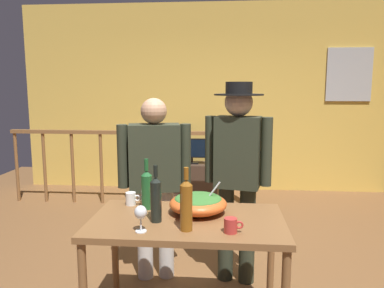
# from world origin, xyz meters

# --- Properties ---
(ground_plane) EXTENTS (8.23, 8.23, 0.00)m
(ground_plane) POSITION_xyz_m (0.00, 0.00, 0.00)
(ground_plane) COLOR brown
(back_wall) EXTENTS (6.33, 0.10, 2.89)m
(back_wall) POSITION_xyz_m (0.00, 2.83, 1.45)
(back_wall) COLOR gold
(back_wall) RESTS_ON ground_plane
(framed_picture) EXTENTS (0.66, 0.03, 0.79)m
(framed_picture) POSITION_xyz_m (1.87, 2.77, 1.81)
(framed_picture) COLOR #A7AAAD
(stair_railing) EXTENTS (3.38, 0.10, 1.08)m
(stair_railing) POSITION_xyz_m (-0.82, 1.89, 0.66)
(stair_railing) COLOR brown
(stair_railing) RESTS_ON ground_plane
(tv_console) EXTENTS (0.90, 0.40, 0.47)m
(tv_console) POSITION_xyz_m (-0.46, 2.48, 0.23)
(tv_console) COLOR #38281E
(tv_console) RESTS_ON ground_plane
(flat_screen_tv) EXTENTS (0.47, 0.12, 0.39)m
(flat_screen_tv) POSITION_xyz_m (-0.46, 2.45, 0.70)
(flat_screen_tv) COLOR black
(flat_screen_tv) RESTS_ON tv_console
(serving_table) EXTENTS (1.24, 0.72, 0.79)m
(serving_table) POSITION_xyz_m (-0.21, -0.82, 0.70)
(serving_table) COLOR brown
(serving_table) RESTS_ON ground_plane
(salad_bowl) EXTENTS (0.38, 0.38, 0.22)m
(salad_bowl) POSITION_xyz_m (-0.15, -0.71, 0.86)
(salad_bowl) COLOR #DB5B23
(salad_bowl) RESTS_ON serving_table
(wine_glass) EXTENTS (0.07, 0.07, 0.16)m
(wine_glass) POSITION_xyz_m (-0.46, -1.06, 0.90)
(wine_glass) COLOR silver
(wine_glass) RESTS_ON serving_table
(wine_bottle_green) EXTENTS (0.08, 0.08, 0.35)m
(wine_bottle_green) POSITION_xyz_m (-0.51, -0.65, 0.93)
(wine_bottle_green) COLOR #1E5628
(wine_bottle_green) RESTS_ON serving_table
(wine_bottle_dark) EXTENTS (0.07, 0.07, 0.36)m
(wine_bottle_dark) POSITION_xyz_m (-0.40, -0.89, 0.93)
(wine_bottle_dark) COLOR black
(wine_bottle_dark) RESTS_ON serving_table
(wine_bottle_amber) EXTENTS (0.07, 0.07, 0.38)m
(wine_bottle_amber) POSITION_xyz_m (-0.20, -1.02, 0.94)
(wine_bottle_amber) COLOR brown
(wine_bottle_amber) RESTS_ON serving_table
(mug_white) EXTENTS (0.11, 0.07, 0.09)m
(mug_white) POSITION_xyz_m (-0.64, -0.57, 0.83)
(mug_white) COLOR white
(mug_white) RESTS_ON serving_table
(mug_red) EXTENTS (0.11, 0.08, 0.09)m
(mug_red) POSITION_xyz_m (0.06, -1.03, 0.83)
(mug_red) COLOR #B7332D
(mug_red) RESTS_ON serving_table
(person_standing_left) EXTENTS (0.59, 0.30, 1.53)m
(person_standing_left) POSITION_xyz_m (-0.55, -0.11, 0.90)
(person_standing_left) COLOR beige
(person_standing_left) RESTS_ON ground_plane
(person_standing_right) EXTENTS (0.53, 0.39, 1.66)m
(person_standing_right) POSITION_xyz_m (0.13, -0.11, 0.99)
(person_standing_right) COLOR #2D3323
(person_standing_right) RESTS_ON ground_plane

